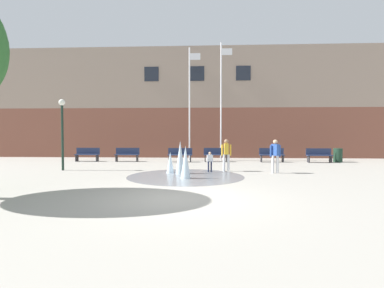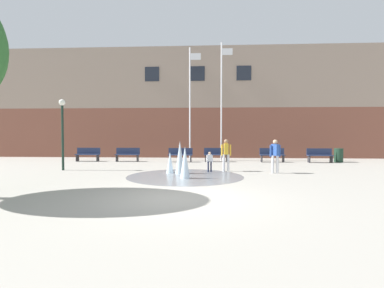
{
  "view_description": "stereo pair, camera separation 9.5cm",
  "coord_description": "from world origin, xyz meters",
  "px_view_note": "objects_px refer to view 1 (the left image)",
  "views": [
    {
      "loc": [
        0.79,
        -8.61,
        1.89
      ],
      "look_at": [
        -0.05,
        7.75,
        1.3
      ],
      "focal_mm": 28.0,
      "sensor_mm": 36.0,
      "label": 1
    },
    {
      "loc": [
        0.89,
        -8.61,
        1.89
      ],
      "look_at": [
        -0.05,
        7.75,
        1.3
      ],
      "focal_mm": 28.0,
      "sensor_mm": 36.0,
      "label": 2
    }
  ],
  "objects_px": {
    "park_bench_far_left": "(87,154)",
    "flagpole_right": "(221,98)",
    "park_bench_center": "(180,155)",
    "lamp_post_left_lane": "(62,123)",
    "child_with_pink_shirt": "(210,160)",
    "teen_by_trashcan": "(275,153)",
    "adult_watching": "(226,152)",
    "park_bench_near_trashcan": "(272,155)",
    "park_bench_under_left_flagpole": "(127,154)",
    "trash_can": "(338,155)",
    "flagpole_left": "(190,101)",
    "park_bench_far_right": "(319,155)",
    "park_bench_under_right_flagpole": "(216,154)"
  },
  "relations": [
    {
      "from": "park_bench_far_left",
      "to": "flagpole_right",
      "type": "bearing_deg",
      "value": 6.73
    },
    {
      "from": "park_bench_center",
      "to": "lamp_post_left_lane",
      "type": "relative_size",
      "value": 0.44
    },
    {
      "from": "child_with_pink_shirt",
      "to": "flagpole_right",
      "type": "height_order",
      "value": "flagpole_right"
    },
    {
      "from": "park_bench_far_left",
      "to": "teen_by_trashcan",
      "type": "bearing_deg",
      "value": -25.51
    },
    {
      "from": "adult_watching",
      "to": "child_with_pink_shirt",
      "type": "height_order",
      "value": "adult_watching"
    },
    {
      "from": "park_bench_near_trashcan",
      "to": "park_bench_under_left_flagpole",
      "type": "bearing_deg",
      "value": -179.39
    },
    {
      "from": "park_bench_near_trashcan",
      "to": "trash_can",
      "type": "relative_size",
      "value": 1.78
    },
    {
      "from": "park_bench_under_left_flagpole",
      "to": "flagpole_left",
      "type": "relative_size",
      "value": 0.21
    },
    {
      "from": "park_bench_under_left_flagpole",
      "to": "park_bench_far_right",
      "type": "xyz_separation_m",
      "value": [
        12.59,
        -0.07,
        0.0
      ]
    },
    {
      "from": "park_bench_center",
      "to": "park_bench_near_trashcan",
      "type": "distance_m",
      "value": 6.03
    },
    {
      "from": "park_bench_under_right_flagpole",
      "to": "park_bench_near_trashcan",
      "type": "bearing_deg",
      "value": -0.92
    },
    {
      "from": "park_bench_far_right",
      "to": "trash_can",
      "type": "xyz_separation_m",
      "value": [
        1.32,
        0.33,
        -0.03
      ]
    },
    {
      "from": "park_bench_under_left_flagpole",
      "to": "adult_watching",
      "type": "bearing_deg",
      "value": -37.53
    },
    {
      "from": "park_bench_far_left",
      "to": "park_bench_far_right",
      "type": "bearing_deg",
      "value": -0.04
    },
    {
      "from": "park_bench_far_left",
      "to": "park_bench_under_right_flagpole",
      "type": "relative_size",
      "value": 1.0
    },
    {
      "from": "park_bench_center",
      "to": "park_bench_under_right_flagpole",
      "type": "distance_m",
      "value": 2.37
    },
    {
      "from": "teen_by_trashcan",
      "to": "child_with_pink_shirt",
      "type": "distance_m",
      "value": 3.11
    },
    {
      "from": "park_bench_center",
      "to": "flagpole_right",
      "type": "relative_size",
      "value": 0.2
    },
    {
      "from": "park_bench_far_left",
      "to": "park_bench_under_left_flagpole",
      "type": "height_order",
      "value": "same"
    },
    {
      "from": "park_bench_center",
      "to": "park_bench_under_right_flagpole",
      "type": "relative_size",
      "value": 1.0
    },
    {
      "from": "park_bench_under_right_flagpole",
      "to": "teen_by_trashcan",
      "type": "xyz_separation_m",
      "value": [
        2.65,
        -5.6,
        0.45
      ]
    },
    {
      "from": "park_bench_near_trashcan",
      "to": "flagpole_right",
      "type": "height_order",
      "value": "flagpole_right"
    },
    {
      "from": "adult_watching",
      "to": "trash_can",
      "type": "distance_m",
      "value": 9.17
    },
    {
      "from": "lamp_post_left_lane",
      "to": "park_bench_center",
      "type": "bearing_deg",
      "value": 40.59
    },
    {
      "from": "trash_can",
      "to": "adult_watching",
      "type": "bearing_deg",
      "value": -146.17
    },
    {
      "from": "park_bench_far_right",
      "to": "teen_by_trashcan",
      "type": "xyz_separation_m",
      "value": [
        -4.01,
        -5.37,
        0.45
      ]
    },
    {
      "from": "park_bench_center",
      "to": "lamp_post_left_lane",
      "type": "height_order",
      "value": "lamp_post_left_lane"
    },
    {
      "from": "park_bench_far_left",
      "to": "lamp_post_left_lane",
      "type": "height_order",
      "value": "lamp_post_left_lane"
    },
    {
      "from": "park_bench_near_trashcan",
      "to": "lamp_post_left_lane",
      "type": "xyz_separation_m",
      "value": [
        -11.59,
        -4.99,
        1.91
      ]
    },
    {
      "from": "park_bench_under_left_flagpole",
      "to": "flagpole_right",
      "type": "xyz_separation_m",
      "value": [
        6.33,
        1.0,
        3.81
      ]
    },
    {
      "from": "park_bench_far_left",
      "to": "adult_watching",
      "type": "height_order",
      "value": "adult_watching"
    },
    {
      "from": "park_bench_under_left_flagpole",
      "to": "trash_can",
      "type": "height_order",
      "value": "park_bench_under_left_flagpole"
    },
    {
      "from": "park_bench_center",
      "to": "lamp_post_left_lane",
      "type": "xyz_separation_m",
      "value": [
        -5.57,
        -4.77,
        1.91
      ]
    },
    {
      "from": "park_bench_far_left",
      "to": "flagpole_right",
      "type": "height_order",
      "value": "flagpole_right"
    },
    {
      "from": "trash_can",
      "to": "flagpole_right",
      "type": "bearing_deg",
      "value": 174.37
    },
    {
      "from": "park_bench_center",
      "to": "child_with_pink_shirt",
      "type": "relative_size",
      "value": 1.62
    },
    {
      "from": "park_bench_under_right_flagpole",
      "to": "park_bench_far_right",
      "type": "bearing_deg",
      "value": -2.01
    },
    {
      "from": "park_bench_far_left",
      "to": "lamp_post_left_lane",
      "type": "relative_size",
      "value": 0.44
    },
    {
      "from": "park_bench_center",
      "to": "trash_can",
      "type": "height_order",
      "value": "park_bench_center"
    },
    {
      "from": "park_bench_far_right",
      "to": "park_bench_near_trashcan",
      "type": "bearing_deg",
      "value": 176.66
    },
    {
      "from": "park_bench_under_left_flagpole",
      "to": "park_bench_under_right_flagpole",
      "type": "height_order",
      "value": "same"
    },
    {
      "from": "park_bench_center",
      "to": "park_bench_far_right",
      "type": "bearing_deg",
      "value": 0.3
    },
    {
      "from": "child_with_pink_shirt",
      "to": "lamp_post_left_lane",
      "type": "height_order",
      "value": "lamp_post_left_lane"
    },
    {
      "from": "teen_by_trashcan",
      "to": "adult_watching",
      "type": "xyz_separation_m",
      "value": [
        -2.27,
        0.6,
        0.0
      ]
    },
    {
      "from": "park_bench_under_right_flagpole",
      "to": "park_bench_under_left_flagpole",
      "type": "bearing_deg",
      "value": -178.44
    },
    {
      "from": "adult_watching",
      "to": "flagpole_left",
      "type": "relative_size",
      "value": 0.2
    },
    {
      "from": "child_with_pink_shirt",
      "to": "flagpole_right",
      "type": "relative_size",
      "value": 0.12
    },
    {
      "from": "park_bench_near_trashcan",
      "to": "adult_watching",
      "type": "bearing_deg",
      "value": -123.66
    },
    {
      "from": "park_bench_center",
      "to": "flagpole_right",
      "type": "height_order",
      "value": "flagpole_right"
    },
    {
      "from": "teen_by_trashcan",
      "to": "park_bench_far_left",
      "type": "bearing_deg",
      "value": 27.42
    }
  ]
}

